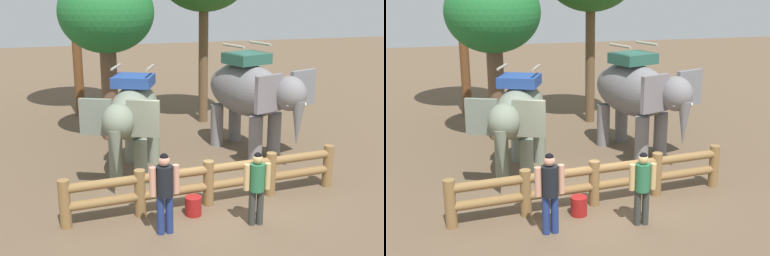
% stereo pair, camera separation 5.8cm
% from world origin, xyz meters
% --- Properties ---
extents(ground_plane, '(60.00, 60.00, 0.00)m').
position_xyz_m(ground_plane, '(0.00, 0.00, 0.00)').
color(ground_plane, brown).
extents(log_fence, '(6.53, 0.89, 1.05)m').
position_xyz_m(log_fence, '(0.00, -0.20, 0.60)').
color(log_fence, olive).
rests_on(log_fence, ground).
extents(elephant_near_left, '(2.44, 3.37, 2.84)m').
position_xyz_m(elephant_near_left, '(-1.36, 2.07, 1.59)').
color(elephant_near_left, slate).
rests_on(elephant_near_left, ground).
extents(elephant_center, '(2.70, 3.80, 3.19)m').
position_xyz_m(elephant_center, '(2.20, 2.97, 1.79)').
color(elephant_center, slate).
rests_on(elephant_center, ground).
extents(tourist_woman_in_black, '(0.60, 0.35, 1.70)m').
position_xyz_m(tourist_woman_in_black, '(-1.22, -1.28, 0.98)').
color(tourist_woman_in_black, navy).
rests_on(tourist_woman_in_black, ground).
extents(tourist_man_in_blue, '(0.56, 0.34, 1.59)m').
position_xyz_m(tourist_man_in_blue, '(0.69, -1.37, 0.92)').
color(tourist_man_in_blue, '#323531').
rests_on(tourist_man_in_blue, ground).
extents(tree_back_center, '(2.90, 2.90, 5.21)m').
position_xyz_m(tree_back_center, '(-1.60, 5.39, 3.89)').
color(tree_back_center, brown).
rests_on(tree_back_center, ground).
extents(feed_bucket, '(0.36, 0.36, 0.42)m').
position_xyz_m(feed_bucket, '(-0.46, -0.62, 0.21)').
color(feed_bucket, maroon).
rests_on(feed_bucket, ground).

